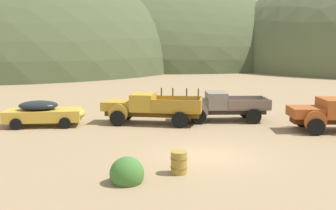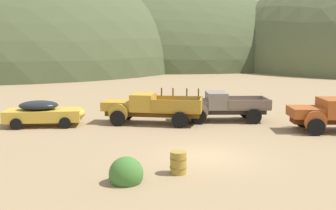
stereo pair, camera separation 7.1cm
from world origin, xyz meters
The scene contains 11 objects.
ground_plane centered at (0.00, 0.00, 0.00)m, with size 300.00×300.00×0.00m, color #937A56.
hill_distant centered at (-25.96, 71.43, 0.00)m, with size 70.07×78.54×43.35m, color #424C2D.
hill_far_left centered at (6.25, 82.02, 0.00)m, with size 83.55×65.79×37.13m, color #424C2D.
car_faded_yellow centered at (-8.42, 7.44, 0.82)m, with size 4.76×2.08×1.57m.
truck_mustard centered at (-2.36, 7.63, 1.00)m, with size 6.50×3.58×2.16m.
truck_primer_gray centered at (2.33, 7.95, 0.99)m, with size 5.79×2.82×1.89m.
truck_oxide_orange centered at (8.18, 4.20, 0.99)m, with size 6.02×3.15×1.89m.
oil_drum_foreground centered at (-1.55, -2.17, 0.43)m, with size 0.67×0.67×0.87m.
bush_back_edge centered at (-10.43, 10.27, 0.20)m, with size 1.14×0.99×0.76m.
bush_lone_scrub centered at (-3.50, -2.87, 0.30)m, with size 1.25×1.42×1.24m.
bush_between_trucks centered at (8.47, 8.83, 0.21)m, with size 0.89×0.77×0.77m.
Camera 1 is at (-3.49, -16.18, 4.84)m, focal length 41.05 mm.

